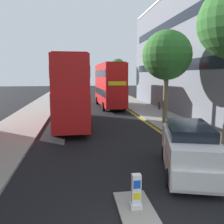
% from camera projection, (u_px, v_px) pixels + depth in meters
% --- Properties ---
extents(sidewalk_right, '(4.00, 80.00, 0.14)m').
position_uv_depth(sidewalk_right, '(170.00, 121.00, 21.75)').
color(sidewalk_right, gray).
rests_on(sidewalk_right, ground).
extents(sidewalk_left, '(4.00, 80.00, 0.14)m').
position_uv_depth(sidewalk_left, '(20.00, 125.00, 19.91)').
color(sidewalk_left, gray).
rests_on(sidewalk_left, ground).
extents(kerb_line_outer, '(0.10, 56.00, 0.01)m').
position_uv_depth(kerb_line_outer, '(154.00, 127.00, 19.51)').
color(kerb_line_outer, yellow).
rests_on(kerb_line_outer, ground).
extents(kerb_line_inner, '(0.10, 56.00, 0.01)m').
position_uv_depth(kerb_line_inner, '(152.00, 127.00, 19.49)').
color(kerb_line_inner, yellow).
rests_on(kerb_line_inner, ground).
extents(traffic_island, '(1.10, 2.20, 0.10)m').
position_uv_depth(traffic_island, '(136.00, 210.00, 7.50)').
color(traffic_island, gray).
rests_on(traffic_island, ground).
extents(keep_left_bollard, '(0.36, 0.28, 1.11)m').
position_uv_depth(keep_left_bollard, '(136.00, 193.00, 7.42)').
color(keep_left_bollard, silver).
rests_on(keep_left_bollard, traffic_island).
extents(double_decker_bus_away, '(2.88, 10.83, 5.64)m').
position_uv_depth(double_decker_bus_away, '(71.00, 89.00, 20.01)').
color(double_decker_bus_away, red).
rests_on(double_decker_bus_away, ground).
extents(double_decker_bus_oncoming, '(3.06, 10.88, 5.64)m').
position_uv_depth(double_decker_bus_oncoming, '(109.00, 84.00, 31.37)').
color(double_decker_bus_oncoming, red).
rests_on(double_decker_bus_oncoming, ground).
extents(taxi_minivan, '(3.16, 5.15, 2.12)m').
position_uv_depth(taxi_minivan, '(189.00, 149.00, 10.22)').
color(taxi_minivan, white).
rests_on(taxi_minivan, ground).
extents(pedestrian_far, '(0.34, 0.22, 1.62)m').
position_uv_depth(pedestrian_far, '(159.00, 102.00, 28.58)').
color(pedestrian_far, '#2D2D38').
rests_on(pedestrian_far, sidewalk_right).
extents(street_tree_mid, '(2.81, 2.81, 6.95)m').
position_uv_depth(street_tree_mid, '(118.00, 67.00, 43.22)').
color(street_tree_mid, '#6B6047').
rests_on(street_tree_mid, sidewalk_right).
extents(street_tree_far, '(4.01, 4.01, 7.64)m').
position_uv_depth(street_tree_far, '(167.00, 56.00, 19.50)').
color(street_tree_far, '#6B6047').
rests_on(street_tree_far, sidewalk_right).
extents(townhouse_terrace_right, '(10.08, 28.00, 13.53)m').
position_uv_depth(townhouse_terrace_right, '(207.00, 53.00, 28.27)').
color(townhouse_terrace_right, slate).
rests_on(townhouse_terrace_right, ground).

